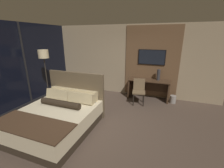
% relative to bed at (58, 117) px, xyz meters
% --- Properties ---
extents(ground_plane, '(16.00, 16.00, 0.00)m').
position_rel_bed_xyz_m(ground_plane, '(0.94, 0.59, -0.36)').
color(ground_plane, '#4C3D33').
extents(wall_back_tv_panel, '(7.20, 0.09, 2.80)m').
position_rel_bed_xyz_m(wall_back_tv_panel, '(1.06, 3.19, 1.04)').
color(wall_back_tv_panel, tan).
rests_on(wall_back_tv_panel, ground_plane).
extents(wall_left_window, '(0.06, 6.00, 2.80)m').
position_rel_bed_xyz_m(wall_left_window, '(-2.06, 0.99, 0.97)').
color(wall_left_window, black).
rests_on(wall_left_window, ground_plane).
extents(bed, '(1.83, 2.10, 1.34)m').
position_rel_bed_xyz_m(bed, '(0.00, 0.00, 0.00)').
color(bed, '#33281E').
rests_on(bed, ground_plane).
extents(desk, '(1.52, 0.54, 0.78)m').
position_rel_bed_xyz_m(desk, '(1.96, 2.89, 0.16)').
color(desk, '#422D1E').
rests_on(desk, ground_plane).
extents(tv, '(1.00, 0.04, 0.57)m').
position_rel_bed_xyz_m(tv, '(1.96, 3.11, 1.24)').
color(tv, black).
extents(desk_chair, '(0.51, 0.51, 0.91)m').
position_rel_bed_xyz_m(desk_chair, '(1.68, 2.34, 0.19)').
color(desk_chair, brown).
rests_on(desk_chair, ground_plane).
extents(floor_lamp, '(0.34, 0.34, 1.92)m').
position_rel_bed_xyz_m(floor_lamp, '(-1.45, 1.27, 1.27)').
color(floor_lamp, '#282623').
rests_on(floor_lamp, ground_plane).
extents(vase_tall, '(0.12, 0.12, 0.40)m').
position_rel_bed_xyz_m(vase_tall, '(2.27, 2.94, 0.62)').
color(vase_tall, '#333338').
rests_on(vase_tall, desk).
extents(waste_bin, '(0.22, 0.22, 0.28)m').
position_rel_bed_xyz_m(waste_bin, '(2.87, 2.80, -0.22)').
color(waste_bin, gray).
rests_on(waste_bin, ground_plane).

